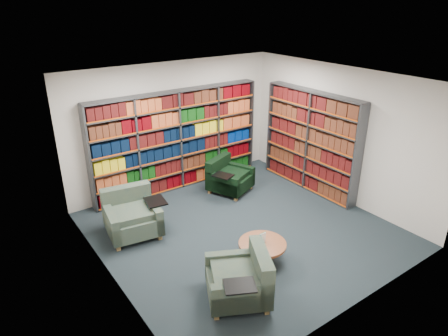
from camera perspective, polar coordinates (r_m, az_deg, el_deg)
room_shell at (r=6.96m, az=2.87°, el=1.04°), size 5.02×5.02×2.82m
bookshelf_back at (r=8.90m, az=-6.53°, el=3.92°), size 4.00×0.28×2.20m
bookshelf_right at (r=8.99m, az=12.27°, el=3.73°), size 0.28×2.50×2.20m
chair_teal_left at (r=7.55m, az=-13.09°, el=-6.70°), size 1.14×1.04×0.83m
chair_green_right at (r=8.91m, az=0.47°, el=-1.44°), size 1.10×1.07×0.74m
chair_teal_front at (r=5.92m, az=2.79°, el=-15.74°), size 1.15×1.15×0.78m
coffee_table at (r=6.64m, az=5.49°, el=-11.13°), size 0.78×0.78×0.55m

